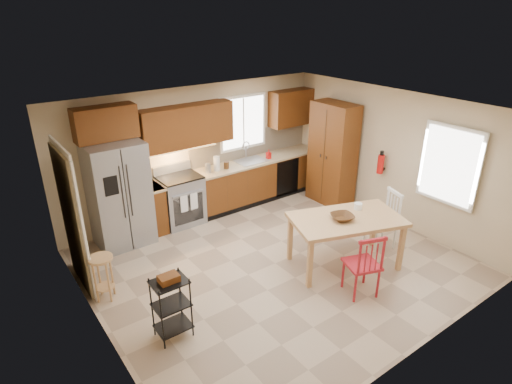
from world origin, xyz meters
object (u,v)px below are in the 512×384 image
(chair_white, at_px, (381,219))
(bar_stool, at_px, (104,278))
(soap_bottle, at_px, (269,154))
(chair_red, at_px, (362,263))
(utility_cart, at_px, (172,308))
(table_bowl, at_px, (342,220))
(pantry, at_px, (332,154))
(table_jar, at_px, (358,208))
(fire_extinguisher, at_px, (381,164))
(dining_table, at_px, (345,242))
(range_stove, at_px, (181,200))
(refrigerator, at_px, (119,194))

(chair_white, distance_m, bar_stool, 4.52)
(soap_bottle, distance_m, chair_red, 3.58)
(chair_white, bearing_deg, utility_cart, 107.98)
(table_bowl, bearing_deg, bar_stool, 156.87)
(pantry, distance_m, chair_red, 3.20)
(table_bowl, height_order, table_jar, table_jar)
(fire_extinguisher, relative_size, dining_table, 0.21)
(table_jar, xyz_separation_m, bar_stool, (-3.74, 1.29, -0.53))
(pantry, bearing_deg, range_stove, 161.71)
(pantry, xyz_separation_m, table_bowl, (-1.67, -1.86, -0.21))
(range_stove, bearing_deg, table_jar, -56.85)
(soap_bottle, distance_m, chair_white, 2.77)
(fire_extinguisher, xyz_separation_m, chair_white, (-0.81, -0.76, -0.60))
(table_bowl, relative_size, table_jar, 2.19)
(pantry, distance_m, utility_cart, 4.85)
(range_stove, bearing_deg, utility_cart, -119.20)
(soap_bottle, bearing_deg, chair_white, -82.91)
(soap_bottle, bearing_deg, table_jar, -95.22)
(fire_extinguisher, bearing_deg, range_stove, 147.38)
(bar_stool, bearing_deg, table_bowl, -1.23)
(chair_red, xyz_separation_m, bar_stool, (-3.02, 2.04, -0.16))
(range_stove, height_order, dining_table, range_stove)
(dining_table, height_order, bar_stool, dining_table)
(refrigerator, height_order, table_jar, refrigerator)
(table_jar, bearing_deg, chair_white, -5.51)
(chair_white, height_order, bar_stool, chair_white)
(refrigerator, relative_size, table_bowl, 5.30)
(refrigerator, distance_m, soap_bottle, 3.18)
(chair_red, relative_size, table_jar, 6.34)
(chair_red, bearing_deg, pantry, 71.97)
(chair_red, relative_size, chair_white, 1.00)
(refrigerator, height_order, pantry, pantry)
(chair_red, relative_size, table_bowl, 2.90)
(soap_bottle, bearing_deg, bar_stool, -161.07)
(refrigerator, xyz_separation_m, range_stove, (1.15, 0.06, -0.45))
(soap_bottle, relative_size, bar_stool, 0.28)
(chair_white, bearing_deg, refrigerator, 71.45)
(utility_cart, bearing_deg, range_stove, 61.18)
(fire_extinguisher, bearing_deg, table_jar, -153.24)
(refrigerator, bearing_deg, pantry, -12.62)
(soap_bottle, height_order, chair_red, soap_bottle)
(refrigerator, distance_m, pantry, 4.23)
(dining_table, bearing_deg, fire_extinguisher, 43.93)
(table_jar, bearing_deg, table_bowl, -167.47)
(dining_table, height_order, chair_white, chair_white)
(refrigerator, distance_m, range_stove, 1.24)
(soap_bottle, xyz_separation_m, chair_red, (-0.96, -3.41, -0.50))
(range_stove, bearing_deg, dining_table, -63.51)
(bar_stool, bearing_deg, dining_table, -0.57)
(chair_white, height_order, table_jar, chair_white)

